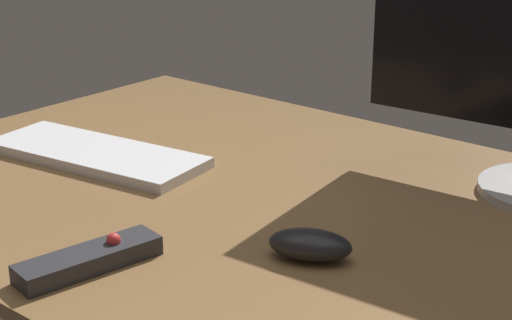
{
  "coord_description": "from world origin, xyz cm",
  "views": [
    {
      "loc": [
        63.16,
        -86.26,
        48.21
      ],
      "look_at": [
        -7.59,
        -0.92,
        8.0
      ],
      "focal_mm": 58.36,
      "sensor_mm": 36.0,
      "label": 1
    }
  ],
  "objects": [
    {
      "name": "desk",
      "position": [
        0.0,
        0.0,
        1.0
      ],
      "size": [
        140.0,
        84.0,
        2.0
      ],
      "primitive_type": "cube",
      "color": "olive",
      "rests_on": "ground"
    },
    {
      "name": "media_remote",
      "position": [
        -9.14,
        -30.22,
        3.23
      ],
      "size": [
        8.05,
        18.54,
        3.59
      ],
      "rotation": [
        0.0,
        0.0,
        1.39
      ],
      "color": "#2D2D33",
      "rests_on": "desk"
    },
    {
      "name": "computer_mouse",
      "position": [
        9.62,
        -11.3,
        3.88
      ],
      "size": [
        11.84,
        9.48,
        3.76
      ],
      "primitive_type": "ellipsoid",
      "rotation": [
        0.0,
        0.0,
        0.43
      ],
      "color": "black",
      "rests_on": "desk"
    },
    {
      "name": "keyboard",
      "position": [
        -38.56,
        -4.56,
        2.87
      ],
      "size": [
        38.95,
        18.94,
        1.73
      ],
      "primitive_type": "cube",
      "rotation": [
        0.0,
        0.0,
        0.14
      ],
      "color": "white",
      "rests_on": "desk"
    }
  ]
}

